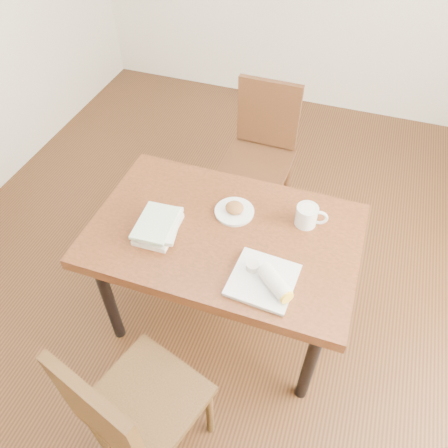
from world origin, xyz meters
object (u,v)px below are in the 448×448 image
(chair_near, at_px, (129,410))
(plate_scone, at_px, (234,210))
(book_stack, at_px, (159,226))
(chair_far, at_px, (262,147))
(plate_burrito, at_px, (267,281))
(coffee_mug, at_px, (308,215))
(table, at_px, (224,243))

(chair_near, bearing_deg, plate_scone, 83.46)
(book_stack, bearing_deg, plate_scone, 37.16)
(chair_far, xyz_separation_m, plate_burrito, (0.34, -1.18, 0.23))
(coffee_mug, xyz_separation_m, plate_burrito, (-0.09, -0.40, -0.03))
(plate_scone, bearing_deg, book_stack, -142.84)
(coffee_mug, relative_size, book_stack, 0.57)
(plate_scone, distance_m, plate_burrito, 0.44)
(chair_near, xyz_separation_m, plate_scone, (0.11, 0.95, 0.22))
(table, height_order, plate_scone, plate_scone)
(plate_burrito, bearing_deg, book_stack, 166.63)
(plate_scone, xyz_separation_m, coffee_mug, (0.34, 0.05, 0.04))
(book_stack, bearing_deg, chair_far, 78.25)
(book_stack, bearing_deg, plate_burrito, -13.37)
(chair_near, bearing_deg, coffee_mug, 65.61)
(table, height_order, book_stack, book_stack)
(plate_scone, bearing_deg, table, -93.74)
(chair_far, distance_m, book_stack, 1.09)
(table, height_order, coffee_mug, coffee_mug)
(chair_near, distance_m, coffee_mug, 1.13)
(chair_far, xyz_separation_m, book_stack, (-0.22, -1.05, 0.23))
(table, relative_size, plate_burrito, 4.42)
(book_stack, bearing_deg, chair_near, -75.58)
(coffee_mug, relative_size, plate_burrito, 0.54)
(table, xyz_separation_m, plate_burrito, (0.27, -0.23, 0.11))
(coffee_mug, bearing_deg, chair_far, 118.72)
(chair_near, relative_size, chair_far, 1.00)
(table, xyz_separation_m, chair_near, (-0.10, -0.82, -0.12))
(plate_burrito, bearing_deg, plate_scone, 125.89)
(table, height_order, chair_near, chair_near)
(table, xyz_separation_m, chair_far, (-0.07, 0.95, -0.12))
(plate_scone, height_order, plate_burrito, plate_burrito)
(plate_burrito, bearing_deg, table, 139.64)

